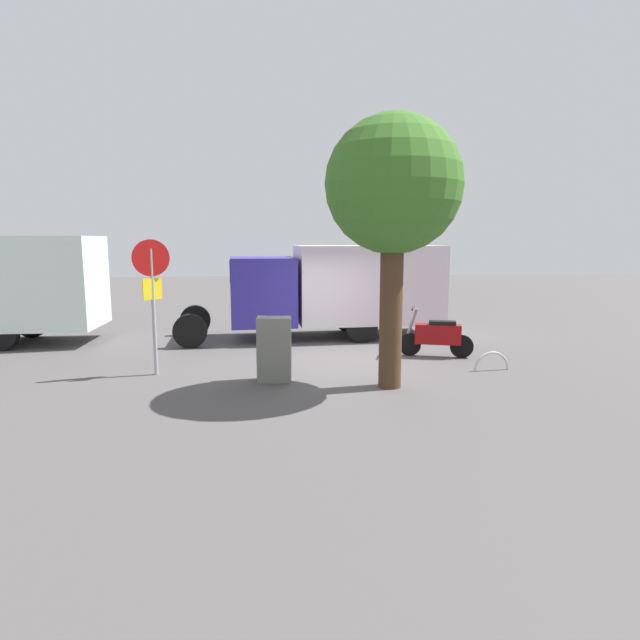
% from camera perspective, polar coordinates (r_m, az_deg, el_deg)
% --- Properties ---
extents(ground_plane, '(60.00, 60.00, 0.00)m').
position_cam_1_polar(ground_plane, '(12.50, 1.69, -4.44)').
color(ground_plane, '#4E4A4A').
extents(box_truck_near, '(7.73, 2.74, 2.68)m').
position_cam_1_polar(box_truck_near, '(15.36, 1.48, 3.78)').
color(box_truck_near, black).
rests_on(box_truck_near, ground).
extents(motorcycle, '(1.77, 0.75, 1.20)m').
position_cam_1_polar(motorcycle, '(13.14, 12.59, -1.68)').
color(motorcycle, black).
rests_on(motorcycle, ground).
extents(stop_sign, '(0.71, 0.33, 2.85)m').
position_cam_1_polar(stop_sign, '(11.44, -17.74, 3.55)').
color(stop_sign, '#9E9EA3').
rests_on(stop_sign, ground).
extents(street_tree, '(2.56, 2.56, 5.12)m').
position_cam_1_polar(street_tree, '(10.08, 7.97, 13.91)').
color(street_tree, '#47301E').
rests_on(street_tree, ground).
extents(utility_cabinet, '(0.71, 0.48, 1.31)m').
position_cam_1_polar(utility_cabinet, '(10.64, -4.98, -3.19)').
color(utility_cabinet, slate).
rests_on(utility_cabinet, ground).
extents(bike_rack_hoop, '(0.85, 0.16, 0.85)m').
position_cam_1_polar(bike_rack_hoop, '(12.19, 18.09, -5.22)').
color(bike_rack_hoop, '#B7B7BC').
rests_on(bike_rack_hoop, ground).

